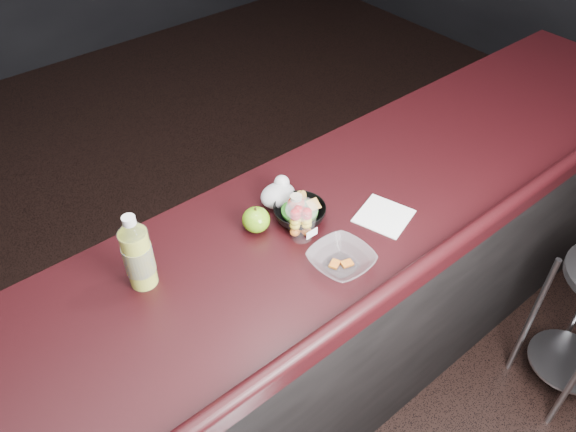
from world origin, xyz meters
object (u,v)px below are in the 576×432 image
at_px(fruit_cup, 302,219).
at_px(snack_bowl, 299,212).
at_px(lemonade_bottle, 138,256).
at_px(green_apple, 256,220).
at_px(takeout_bowl, 341,260).

relative_size(fruit_cup, snack_bowl, 0.79).
xyz_separation_m(lemonade_bottle, fruit_cup, (0.47, -0.14, -0.03)).
xyz_separation_m(lemonade_bottle, green_apple, (0.38, -0.03, -0.07)).
height_order(green_apple, snack_bowl, snack_bowl).
relative_size(lemonade_bottle, fruit_cup, 1.77).
bearing_deg(snack_bowl, fruit_cup, -125.37).
bearing_deg(green_apple, fruit_cup, -52.16).
height_order(fruit_cup, snack_bowl, fruit_cup).
bearing_deg(fruit_cup, snack_bowl, 54.63).
distance_m(lemonade_bottle, green_apple, 0.39).
xyz_separation_m(snack_bowl, takeout_bowl, (-0.03, -0.23, -0.01)).
relative_size(green_apple, takeout_bowl, 0.48).
distance_m(snack_bowl, takeout_bowl, 0.23).
relative_size(snack_bowl, takeout_bowl, 0.94).
height_order(snack_bowl, takeout_bowl, snack_bowl).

